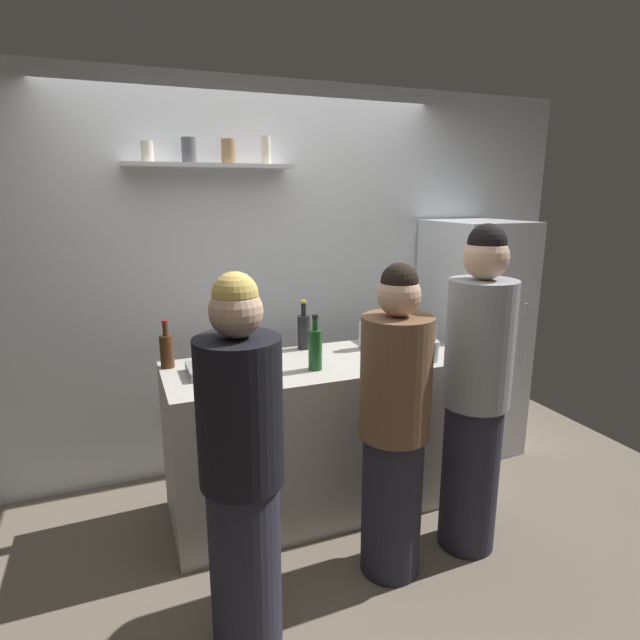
{
  "coord_description": "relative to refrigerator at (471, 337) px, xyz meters",
  "views": [
    {
      "loc": [
        -0.89,
        -2.22,
        1.89
      ],
      "look_at": [
        0.18,
        0.51,
        1.18
      ],
      "focal_mm": 29.4,
      "sensor_mm": 36.0,
      "label": 1
    }
  ],
  "objects": [
    {
      "name": "ground_plane",
      "position": [
        -1.53,
        -0.85,
        -0.85
      ],
      "size": [
        5.28,
        5.28,
        0.0
      ],
      "primitive_type": "plane",
      "color": "#726656"
    },
    {
      "name": "back_wall_assembly",
      "position": [
        -1.53,
        0.4,
        0.46
      ],
      "size": [
        4.8,
        0.32,
        2.6
      ],
      "color": "white",
      "rests_on": "ground"
    },
    {
      "name": "refrigerator",
      "position": [
        0.0,
        0.0,
        0.0
      ],
      "size": [
        0.59,
        0.68,
        1.7
      ],
      "color": "silver",
      "rests_on": "ground"
    },
    {
      "name": "counter",
      "position": [
        -1.34,
        -0.34,
        -0.39
      ],
      "size": [
        1.79,
        0.69,
        0.93
      ],
      "primitive_type": "cube",
      "color": "#B7B2A8",
      "rests_on": "ground"
    },
    {
      "name": "baking_pan",
      "position": [
        -1.93,
        -0.33,
        0.1
      ],
      "size": [
        0.34,
        0.24,
        0.05
      ],
      "primitive_type": "cube",
      "color": "gray",
      "rests_on": "counter"
    },
    {
      "name": "utensil_holder",
      "position": [
        -0.74,
        -0.57,
        0.14
      ],
      "size": [
        0.11,
        0.11,
        0.22
      ],
      "color": "#B2B2B7",
      "rests_on": "counter"
    },
    {
      "name": "wine_bottle_amber_glass",
      "position": [
        -2.19,
        -0.13,
        0.18
      ],
      "size": [
        0.08,
        0.08,
        0.27
      ],
      "color": "#472814",
      "rests_on": "counter"
    },
    {
      "name": "wine_bottle_green_glass",
      "position": [
        -1.42,
        -0.47,
        0.2
      ],
      "size": [
        0.08,
        0.08,
        0.31
      ],
      "color": "#19471E",
      "rests_on": "counter"
    },
    {
      "name": "wine_bottle_dark_glass",
      "position": [
        -1.34,
        -0.06,
        0.2
      ],
      "size": [
        0.08,
        0.08,
        0.31
      ],
      "color": "black",
      "rests_on": "counter"
    },
    {
      "name": "water_bottle_plastic",
      "position": [
        -0.98,
        -0.2,
        0.17
      ],
      "size": [
        0.08,
        0.08,
        0.22
      ],
      "color": "silver",
      "rests_on": "counter"
    },
    {
      "name": "person_brown_jacket",
      "position": [
        -1.23,
        -1.03,
        -0.07
      ],
      "size": [
        0.34,
        0.34,
        1.59
      ],
      "rotation": [
        0.0,
        0.0,
        5.67
      ],
      "color": "#262633",
      "rests_on": "ground"
    },
    {
      "name": "person_blonde",
      "position": [
        -2.01,
        -1.19,
        -0.06
      ],
      "size": [
        0.34,
        0.34,
        1.61
      ],
      "rotation": [
        0.0,
        0.0,
        6.22
      ],
      "color": "#262633",
      "rests_on": "ground"
    },
    {
      "name": "person_grey_hoodie",
      "position": [
        -0.74,
        -1.01,
        0.02
      ],
      "size": [
        0.34,
        0.34,
        1.75
      ],
      "rotation": [
        0.0,
        0.0,
        4.44
      ],
      "color": "#262633",
      "rests_on": "ground"
    }
  ]
}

